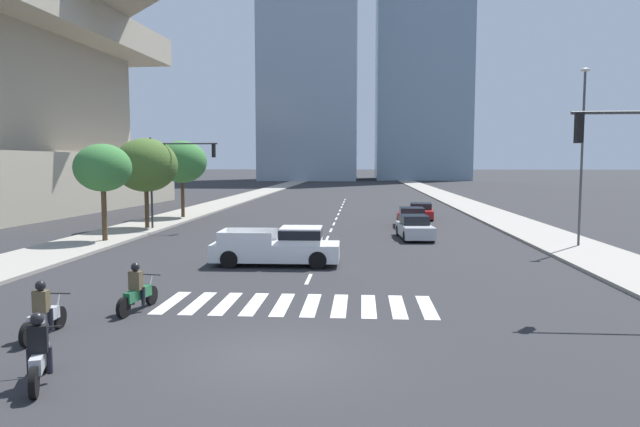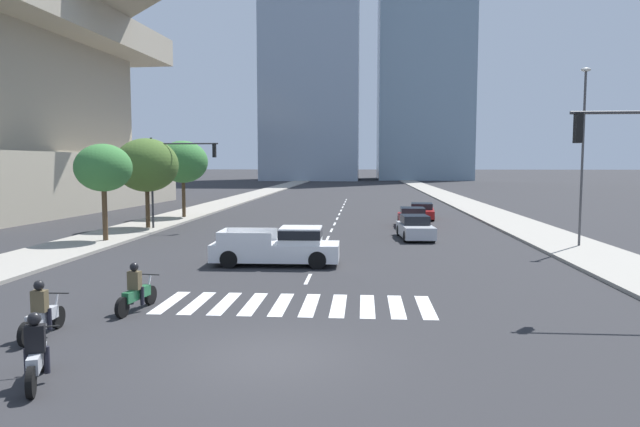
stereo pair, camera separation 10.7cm
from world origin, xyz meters
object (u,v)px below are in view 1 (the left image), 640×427
object	(u,v)px
sedan_red_1	(421,212)
street_lamp_east	(582,146)
street_tree_nearest	(103,168)
pickup_truck	(282,247)
street_tree_second	(146,165)
traffic_signal_far	(175,166)
motorcycle_lead	(138,292)
sedan_silver_0	(415,228)
motorcycle_trailing	(39,356)
sedan_red_2	(412,218)
street_tree_third	(182,162)
motorcycle_third	(43,315)

from	to	relation	value
sedan_red_1	street_lamp_east	bearing A→B (deg)	28.28
street_tree_nearest	pickup_truck	bearing A→B (deg)	-29.53
street_tree_second	traffic_signal_far	bearing A→B (deg)	-3.41
motorcycle_lead	sedan_silver_0	world-z (taller)	motorcycle_lead
street_lamp_east	motorcycle_trailing	bearing A→B (deg)	-132.00
sedan_red_2	street_tree_second	xyz separation A→B (m)	(-17.79, -3.04, 3.68)
sedan_silver_0	street_tree_nearest	bearing A→B (deg)	-83.90
motorcycle_lead	motorcycle_trailing	bearing A→B (deg)	-168.96
motorcycle_trailing	street_tree_third	distance (m)	34.91
sedan_red_2	street_lamp_east	distance (m)	13.14
motorcycle_trailing	pickup_truck	world-z (taller)	pickup_truck
motorcycle_lead	traffic_signal_far	size ratio (longest dim) A/B	0.37
motorcycle_lead	motorcycle_third	distance (m)	3.01
motorcycle_trailing	sedan_red_2	world-z (taller)	motorcycle_trailing
sedan_silver_0	motorcycle_third	bearing A→B (deg)	-33.37
sedan_silver_0	street_tree_nearest	distance (m)	18.04
motorcycle_third	street_tree_second	bearing A→B (deg)	13.06
traffic_signal_far	street_tree_third	bearing A→B (deg)	104.81
traffic_signal_far	sedan_silver_0	bearing A→B (deg)	-11.24
motorcycle_trailing	traffic_signal_far	size ratio (longest dim) A/B	0.33
street_tree_third	sedan_red_2	bearing A→B (deg)	-14.53
motorcycle_trailing	sedan_red_1	world-z (taller)	motorcycle_trailing
traffic_signal_far	street_tree_nearest	world-z (taller)	traffic_signal_far
sedan_red_1	street_tree_nearest	distance (m)	24.71
sedan_red_1	sedan_silver_0	bearing A→B (deg)	-2.33
street_lamp_east	street_tree_nearest	size ratio (longest dim) A/B	1.70
traffic_signal_far	street_tree_third	xyz separation A→B (m)	(-2.05, 7.77, 0.29)
motorcycle_lead	street_tree_second	world-z (taller)	street_tree_second
street_lamp_east	sedan_red_1	bearing A→B (deg)	113.11
street_tree_third	sedan_silver_0	bearing A→B (deg)	-31.86
street_tree_second	street_tree_third	size ratio (longest dim) A/B	0.98
motorcycle_trailing	street_lamp_east	bearing A→B (deg)	-64.30
street_tree_third	traffic_signal_far	bearing A→B (deg)	-75.19
pickup_truck	traffic_signal_far	size ratio (longest dim) A/B	0.93
motorcycle_third	sedan_red_2	size ratio (longest dim) A/B	0.47
sedan_silver_0	sedan_red_1	xyz separation A→B (m)	(1.61, 12.24, -0.05)
traffic_signal_far	street_tree_second	xyz separation A→B (m)	(-2.05, 0.12, 0.06)
street_tree_nearest	street_tree_second	xyz separation A→B (m)	(0.00, 6.30, 0.14)
motorcycle_trailing	sedan_silver_0	size ratio (longest dim) A/B	0.45
pickup_truck	traffic_signal_far	distance (m)	15.50
traffic_signal_far	street_tree_nearest	xyz separation A→B (m)	(-2.05, -6.17, -0.08)
traffic_signal_far	sedan_red_2	bearing A→B (deg)	11.37
motorcycle_trailing	street_tree_third	world-z (taller)	street_tree_third
pickup_truck	street_lamp_east	world-z (taller)	street_lamp_east
motorcycle_third	sedan_silver_0	size ratio (longest dim) A/B	0.49
sedan_red_1	traffic_signal_far	distance (m)	19.64
traffic_signal_far	motorcycle_third	bearing A→B (deg)	-79.80
street_tree_second	motorcycle_lead	bearing A→B (deg)	-69.68
sedan_silver_0	street_tree_third	distance (m)	20.87
motorcycle_lead	street_tree_second	bearing A→B (deg)	28.78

